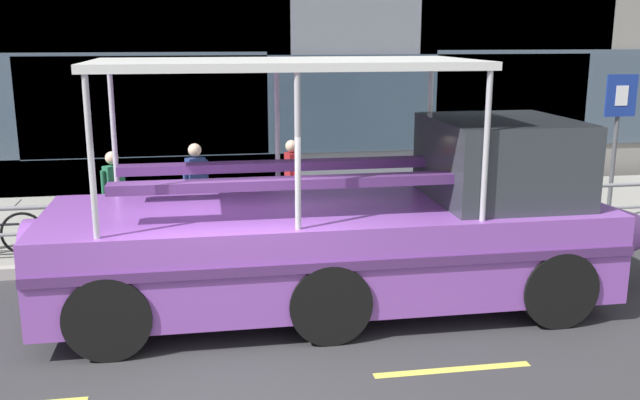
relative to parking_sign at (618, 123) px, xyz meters
name	(u,v)px	position (x,y,z in m)	size (l,w,h in m)	color
ground_plane	(232,352)	(-7.27, -4.06, -2.04)	(120.00, 120.00, 0.00)	#333335
sidewalk	(218,221)	(-7.27, 1.54, -1.95)	(32.00, 4.80, 0.18)	#99968E
curb_edge	(222,262)	(-7.27, -0.95, -1.95)	(32.00, 0.18, 0.18)	#B2ADA3
lane_centreline	(235,387)	(-7.27, -4.93, -2.04)	(25.80, 0.12, 0.01)	#DBD64C
curb_guardrail	(323,211)	(-5.58, -0.61, -1.27)	(12.00, 0.09, 0.87)	gray
parking_sign	(618,123)	(0.00, 0.00, 0.00)	(0.60, 0.12, 2.74)	#4C4F54
duck_tour_boat	(368,229)	(-5.37, -2.87, -0.96)	(9.14, 2.50, 3.32)	purple
pedestrian_near_bow	(496,160)	(-1.90, 0.93, -0.79)	(0.49, 0.29, 1.77)	#47423D
pedestrian_mid_left	(292,174)	(-5.93, 0.75, -0.90)	(0.24, 0.45, 1.58)	#1E2338
pedestrian_mid_right	(196,181)	(-7.65, 0.21, -0.87)	(0.43, 0.30, 1.65)	#47423D
pedestrian_near_stern	(114,189)	(-8.99, 0.05, -0.91)	(0.36, 0.32, 1.57)	#47423D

